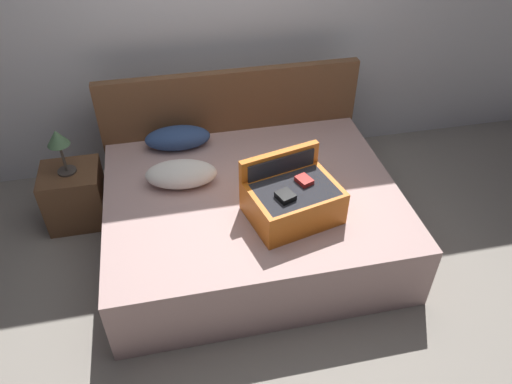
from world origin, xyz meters
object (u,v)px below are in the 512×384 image
Objects in this scene: pillow_center_head at (178,138)px; hard_case_large at (293,199)px; table_lamp at (58,141)px; bed at (253,219)px; nightstand at (75,196)px; pillow_near_headboard at (181,174)px.

hard_case_large is at bearing -55.12° from pillow_center_head.
table_lamp is (-0.85, -0.10, 0.15)m from pillow_center_head.
bed is at bearing -55.40° from pillow_center_head.
nightstand is at bearing 156.68° from bed.
pillow_near_headboard reaches higher than bed.
nightstand is (-1.31, 0.56, -0.02)m from bed.
bed is 1.42m from nightstand.
pillow_center_head is at bearing 6.80° from nightstand.
hard_case_large is 1.79× the size of table_lamp.
pillow_center_head is at bearing 124.60° from bed.
nightstand is at bearing 156.15° from pillow_near_headboard.
bed is 0.62m from pillow_near_headboard.
nightstand is at bearing -173.20° from pillow_center_head.
nightstand is at bearing 0.00° from table_lamp.
pillow_near_headboard reaches higher than pillow_center_head.
pillow_center_head is (-0.67, 0.95, -0.05)m from hard_case_large.
pillow_near_headboard is 1.39× the size of table_lamp.
pillow_center_head reaches higher than nightstand.
bed is 5.65× the size of table_lamp.
bed is 3.15× the size of hard_case_large.
pillow_near_headboard is (-0.68, 0.48, -0.05)m from hard_case_large.
nightstand is 0.51m from table_lamp.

